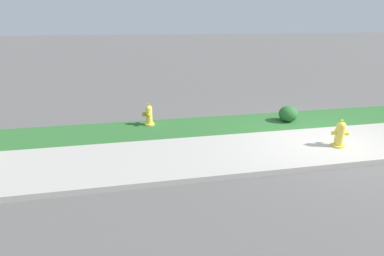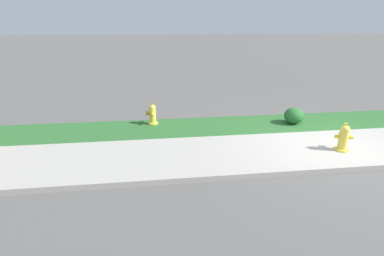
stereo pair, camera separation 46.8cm
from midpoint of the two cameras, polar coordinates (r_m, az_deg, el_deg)
name	(u,v)px [view 2 (the right image)]	position (r m, az deg, el deg)	size (l,w,h in m)	color
ground_plane	(334,147)	(8.25, 26.85, -3.31)	(120.00, 120.00, 0.00)	#5B5956
sidewalk_pavement	(334,147)	(8.24, 26.85, -3.28)	(18.00, 2.18, 0.01)	#ADA89E
grass_verge	(298,122)	(9.77, 20.79, 1.05)	(18.00, 1.66, 0.01)	#2D662D
street_curb	(366,167)	(7.38, 31.83, -6.35)	(18.00, 0.16, 0.12)	#ADA89E
fire_hydrant_at_driveway	(344,138)	(8.03, 28.41, -1.65)	(0.40, 0.38, 0.69)	yellow
fire_hydrant_by_grass_verge	(152,114)	(8.94, -6.07, 2.61)	(0.35, 0.38, 0.65)	yellow
shrub_bush_far_verge	(294,116)	(9.55, 20.16, 2.19)	(0.57, 0.57, 0.48)	#28662D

